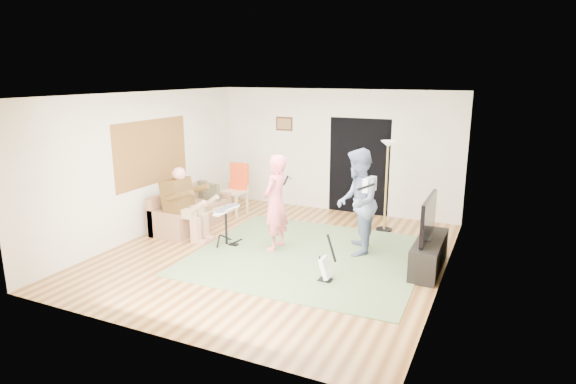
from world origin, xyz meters
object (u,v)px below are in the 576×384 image
object	(u,v)px
singer	(275,203)
drum_kit	(226,228)
torchiere_lamp	(387,170)
dining_chair	(235,196)
television	(428,218)
guitar_spare	(326,268)
tv_cabinet	(429,254)
sofa	(189,214)
guitarist	(357,202)

from	to	relation	value
singer	drum_kit	bearing A→B (deg)	-75.46
drum_kit	torchiere_lamp	world-z (taller)	torchiere_lamp
singer	dining_chair	world-z (taller)	singer
television	guitar_spare	bearing A→B (deg)	-138.59
television	torchiere_lamp	bearing A→B (deg)	123.02
singer	tv_cabinet	bearing A→B (deg)	96.05
drum_kit	torchiere_lamp	xyz separation A→B (m)	(2.39, 2.04, 0.91)
drum_kit	dining_chair	size ratio (longest dim) A/B	0.65
sofa	guitar_spare	distance (m)	3.73
tv_cabinet	television	size ratio (longest dim) A/B	1.22
sofa	singer	bearing A→B (deg)	-11.63
drum_kit	guitar_spare	world-z (taller)	guitar_spare
guitar_spare	sofa	bearing A→B (deg)	158.52
sofa	torchiere_lamp	bearing A→B (deg)	20.71
dining_chair	television	bearing A→B (deg)	-12.87
drum_kit	guitar_spare	bearing A→B (deg)	-18.12
sofa	torchiere_lamp	xyz separation A→B (m)	(3.67, 1.39, 0.97)
guitar_spare	torchiere_lamp	size ratio (longest dim) A/B	0.42
sofa	singer	size ratio (longest dim) A/B	1.10
guitar_spare	torchiere_lamp	distance (m)	2.94
guitarist	singer	bearing A→B (deg)	-88.36
tv_cabinet	television	distance (m)	0.60
tv_cabinet	singer	bearing A→B (deg)	-175.71
guitar_spare	dining_chair	size ratio (longest dim) A/B	0.67
guitar_spare	television	size ratio (longest dim) A/B	0.65
drum_kit	television	size ratio (longest dim) A/B	0.62
drum_kit	guitarist	size ratio (longest dim) A/B	0.39
singer	guitar_spare	distance (m)	1.71
television	singer	bearing A→B (deg)	-175.62
drum_kit	singer	distance (m)	1.06
singer	television	size ratio (longest dim) A/B	1.48
sofa	tv_cabinet	xyz separation A→B (m)	(4.78, -0.25, 0.00)
sofa	drum_kit	xyz separation A→B (m)	(1.28, -0.65, 0.06)
dining_chair	sofa	bearing A→B (deg)	-103.42
torchiere_lamp	guitar_spare	bearing A→B (deg)	-94.12
torchiere_lamp	tv_cabinet	xyz separation A→B (m)	(1.11, -1.64, -0.97)
singer	guitarist	distance (m)	1.41
drum_kit	tv_cabinet	distance (m)	3.52
singer	torchiere_lamp	bearing A→B (deg)	142.63
torchiere_lamp	television	distance (m)	1.99
singer	television	distance (m)	2.57
sofa	drum_kit	size ratio (longest dim) A/B	2.59
sofa	guitarist	size ratio (longest dim) A/B	1.02
sofa	singer	world-z (taller)	singer
dining_chair	guitar_spare	bearing A→B (deg)	-34.21
guitar_spare	torchiere_lamp	xyz separation A→B (m)	(0.20, 2.75, 1.01)
torchiere_lamp	television	size ratio (longest dim) A/B	1.56
sofa	guitarist	distance (m)	3.58
drum_kit	torchiere_lamp	bearing A→B (deg)	40.50
guitarist	tv_cabinet	world-z (taller)	guitarist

